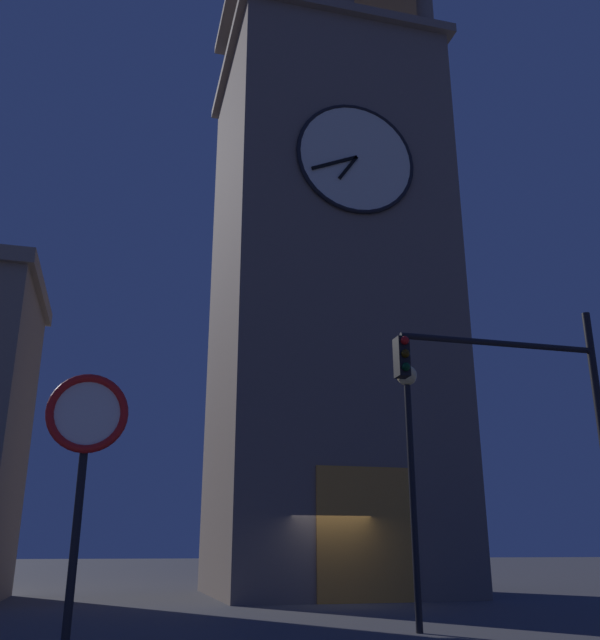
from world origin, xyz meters
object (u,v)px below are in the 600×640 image
street_lamp (410,441)px  clocktower (326,290)px  no_horn_sign (85,443)px  traffic_signal_near (539,415)px

street_lamp → clocktower: bearing=-98.5°
no_horn_sign → traffic_signal_near: bearing=-151.1°
clocktower → traffic_signal_near: size_ratio=4.63×
clocktower → street_lamp: size_ratio=5.36×
clocktower → no_horn_sign: (7.90, 17.77, -8.91)m
traffic_signal_near → street_lamp: bearing=-46.8°
traffic_signal_near → clocktower: bearing=-89.4°
traffic_signal_near → no_horn_sign: bearing=28.9°
traffic_signal_near → no_horn_sign: size_ratio=1.92×
clocktower → traffic_signal_near: (-0.13, 13.34, -7.46)m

